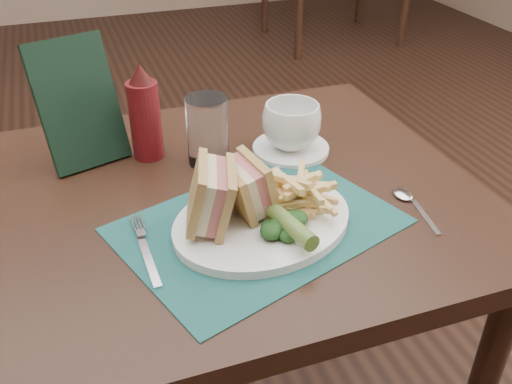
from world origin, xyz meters
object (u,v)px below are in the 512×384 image
plate (262,221)px  coffee_cup (292,126)px  ketchup_bottle (144,112)px  check_presenter (78,103)px  sandwich_half_b (235,190)px  saucer (291,149)px  drinking_glass (208,131)px  sandwich_half_a (197,196)px  table_main (225,341)px  placemat (258,225)px

plate → coffee_cup: size_ratio=2.65×
ketchup_bottle → check_presenter: check_presenter is taller
check_presenter → ketchup_bottle: bearing=-31.0°
sandwich_half_b → saucer: bearing=39.3°
drinking_glass → ketchup_bottle: size_ratio=0.70×
drinking_glass → sandwich_half_a: bearing=-109.3°
saucer → coffee_cup: coffee_cup is taller
sandwich_half_a → drinking_glass: drinking_glass is taller
plate → sandwich_half_b: 0.07m
table_main → sandwich_half_b: (-0.00, -0.10, 0.44)m
sandwich_half_a → ketchup_bottle: ketchup_bottle is taller
sandwich_half_a → check_presenter: 0.34m
check_presenter → table_main: bearing=-61.7°
saucer → table_main: bearing=-151.4°
sandwich_half_b → saucer: sandwich_half_b is taller
placemat → coffee_cup: bearing=56.2°
table_main → check_presenter: (-0.20, 0.20, 0.49)m
table_main → drinking_glass: 0.45m
placemat → saucer: bearing=56.2°
table_main → plate: size_ratio=3.00×
drinking_glass → ketchup_bottle: bearing=149.7°
placemat → drinking_glass: size_ratio=3.25×
drinking_glass → check_presenter: size_ratio=0.55×
saucer → drinking_glass: bearing=175.5°
saucer → coffee_cup: bearing=0.0°
sandwich_half_a → coffee_cup: bearing=56.0°
sandwich_half_b → check_presenter: bearing=115.2°
plate → coffee_cup: 0.26m
table_main → coffee_cup: coffee_cup is taller
plate → drinking_glass: 0.24m
sandwich_half_a → drinking_glass: bearing=86.2°
sandwich_half_b → coffee_cup: (0.18, 0.20, -0.01)m
plate → ketchup_bottle: size_ratio=1.61×
plate → saucer: bearing=39.8°
sandwich_half_a → table_main: bearing=75.3°
plate → sandwich_half_b: bearing=132.7°
drinking_glass → table_main: bearing=-96.8°
sandwich_half_b → ketchup_bottle: 0.29m
placemat → saucer: 0.26m
ketchup_bottle → coffee_cup: bearing=-15.4°
placemat → ketchup_bottle: ketchup_bottle is taller
placemat → coffee_cup: 0.27m
placemat → ketchup_bottle: size_ratio=2.27×
plate → drinking_glass: drinking_glass is taller
sandwich_half_a → check_presenter: (-0.14, 0.30, 0.04)m
drinking_glass → check_presenter: bearing=158.2°
saucer → check_presenter: 0.41m
table_main → placemat: size_ratio=2.13×
table_main → sandwich_half_a: 0.46m
plate → saucer: plate is taller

